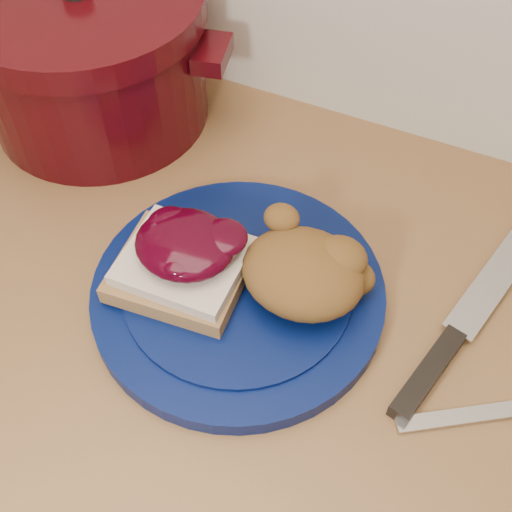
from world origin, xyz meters
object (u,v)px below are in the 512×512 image
at_px(dutch_oven, 91,57).
at_px(butter_knife, 502,411).
at_px(plate, 238,292).
at_px(chef_knife, 448,345).
at_px(pepper_grinder, 56,45).

bearing_deg(dutch_oven, butter_knife, -19.99).
xyz_separation_m(plate, chef_knife, (0.20, 0.03, -0.00)).
height_order(butter_knife, pepper_grinder, pepper_grinder).
xyz_separation_m(plate, dutch_oven, (-0.28, 0.18, 0.07)).
distance_m(butter_knife, pepper_grinder, 0.65).
xyz_separation_m(butter_knife, pepper_grinder, (-0.61, 0.21, 0.07)).
bearing_deg(pepper_grinder, chef_knife, -17.20).
distance_m(plate, butter_knife, 0.26).
height_order(plate, dutch_oven, dutch_oven).
bearing_deg(pepper_grinder, plate, -30.11).
bearing_deg(dutch_oven, chef_knife, -17.76).
distance_m(chef_knife, butter_knife, 0.07).
bearing_deg(butter_knife, chef_knife, 111.15).
distance_m(dutch_oven, pepper_grinder, 0.07).
bearing_deg(butter_knife, pepper_grinder, 127.53).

